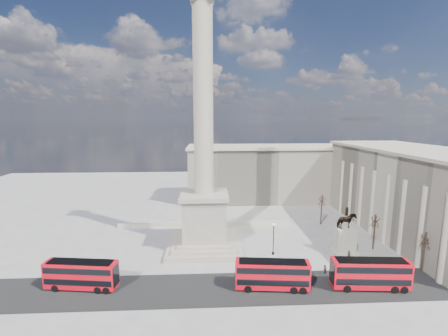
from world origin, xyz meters
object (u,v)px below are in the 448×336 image
nelsons_column (204,182)px  red_bus_c (371,274)px  red_bus_a (82,274)px  pedestrian_standing (325,269)px  victorian_lamp (273,236)px  pedestrian_walking (349,255)px  equestrian_statue (345,237)px  pedestrian_crossing (307,269)px  red_bus_b (273,274)px

nelsons_column → red_bus_c: size_ratio=4.45×
red_bus_a → pedestrian_standing: (37.24, 2.40, -1.47)m
red_bus_c → victorian_lamp: bearing=139.8°
pedestrian_standing → victorian_lamp: bearing=-91.2°
nelsons_column → pedestrian_walking: 29.15m
red_bus_c → equestrian_statue: (1.56, 11.80, 0.77)m
victorian_lamp → pedestrian_standing: 10.40m
red_bus_a → red_bus_c: bearing=4.4°
red_bus_c → pedestrian_standing: red_bus_c is taller
equestrian_statue → pedestrian_crossing: equestrian_statue is taller
red_bus_a → pedestrian_crossing: red_bus_a is taller
pedestrian_standing → equestrian_statue: bearing=-176.1°
nelsons_column → equestrian_statue: 28.15m
red_bus_a → pedestrian_standing: bearing=10.9°
red_bus_b → pedestrian_crossing: 7.82m
nelsons_column → red_bus_a: bearing=-142.0°
red_bus_b → victorian_lamp: victorian_lamp is taller
red_bus_a → pedestrian_walking: bearing=16.3°
pedestrian_crossing → pedestrian_walking: bearing=-74.0°
nelsons_column → red_bus_b: size_ratio=4.58×
victorian_lamp → equestrian_statue: equestrian_statue is taller
nelsons_column → red_bus_a: (-17.78, -13.90, -10.69)m
nelsons_column → pedestrian_walking: (25.62, -6.98, -12.03)m
red_bus_b → pedestrian_crossing: size_ratio=6.42×
pedestrian_walking → pedestrian_crossing: size_ratio=1.04×
red_bus_b → victorian_lamp: (2.52, 11.23, 1.27)m
red_bus_c → pedestrian_walking: (1.12, 9.02, -1.47)m
nelsons_column → pedestrian_standing: (19.46, -11.50, -12.16)m
red_bus_b → pedestrian_crossing: red_bus_b is taller
red_bus_a → red_bus_c: (42.28, -2.09, 0.12)m
red_bus_c → victorian_lamp: size_ratio=1.86×
red_bus_c → victorian_lamp: (-11.85, 11.84, 1.20)m
equestrian_statue → pedestrian_standing: 10.12m
red_bus_c → pedestrian_standing: (-5.04, 4.49, -1.59)m
red_bus_a → pedestrian_walking: red_bus_a is taller
victorian_lamp → red_bus_c: bearing=-45.0°
red_bus_a → nelsons_column: bearing=45.2°
red_bus_c → pedestrian_crossing: 9.29m
equestrian_statue → pedestrian_standing: equestrian_statue is taller
nelsons_column → pedestrian_walking: size_ratio=28.25×
red_bus_c → victorian_lamp: 16.79m
red_bus_a → red_bus_c: 42.33m
nelsons_column → pedestrian_standing: bearing=-30.6°
nelsons_column → pedestrian_standing: 25.67m
red_bus_a → equestrian_statue: (43.84, 9.70, 0.89)m
victorian_lamp → pedestrian_standing: victorian_lamp is taller
victorian_lamp → pedestrian_crossing: size_ratio=3.55×
equestrian_statue → pedestrian_walking: 3.60m
red_bus_a → equestrian_statue: 44.91m
red_bus_c → equestrian_statue: bearing=87.3°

